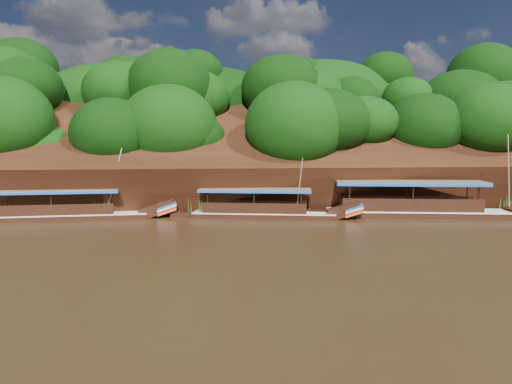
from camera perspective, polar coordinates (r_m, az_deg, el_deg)
ground at (r=30.31m, az=4.00°, el=-5.08°), size 160.00×160.00×0.00m
riverbank at (r=52.40m, az=-0.85°, el=1.48°), size 120.00×30.06×19.40m
boat_0 at (r=40.37m, az=19.53°, el=-1.84°), size 17.02×5.56×6.78m
boat_1 at (r=37.73m, az=1.90°, el=-2.21°), size 12.78×4.56×4.98m
boat_2 at (r=39.39m, az=-19.97°, el=-2.21°), size 14.18×2.78×5.66m
reeds at (r=39.12m, az=-2.47°, el=-1.27°), size 49.64×2.61×2.23m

